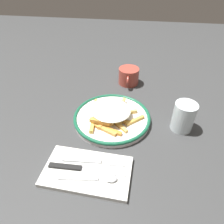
{
  "coord_description": "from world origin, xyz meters",
  "views": [
    {
      "loc": [
        0.53,
        0.08,
        0.47
      ],
      "look_at": [
        0.0,
        0.0,
        0.04
      ],
      "focal_mm": 32.4,
      "sensor_mm": 36.0,
      "label": 1
    }
  ],
  "objects_px": {
    "napkin": "(87,171)",
    "coffee_mug": "(129,76)",
    "fork": "(94,161)",
    "knife": "(80,168)",
    "water_glass": "(184,117)",
    "fries_heap": "(110,113)",
    "plate": "(112,118)",
    "spoon": "(98,179)"
  },
  "relations": [
    {
      "from": "fries_heap",
      "to": "plate",
      "type": "bearing_deg",
      "value": 132.64
    },
    {
      "from": "spoon",
      "to": "napkin",
      "type": "bearing_deg",
      "value": -124.73
    },
    {
      "from": "water_glass",
      "to": "knife",
      "type": "bearing_deg",
      "value": -52.85
    },
    {
      "from": "plate",
      "to": "napkin",
      "type": "xyz_separation_m",
      "value": [
        0.22,
        -0.03,
        -0.01
      ]
    },
    {
      "from": "water_glass",
      "to": "plate",
      "type": "bearing_deg",
      "value": -91.48
    },
    {
      "from": "coffee_mug",
      "to": "spoon",
      "type": "bearing_deg",
      "value": -4.06
    },
    {
      "from": "spoon",
      "to": "coffee_mug",
      "type": "relative_size",
      "value": 1.35
    },
    {
      "from": "plate",
      "to": "fries_heap",
      "type": "bearing_deg",
      "value": -47.36
    },
    {
      "from": "fork",
      "to": "coffee_mug",
      "type": "height_order",
      "value": "coffee_mug"
    },
    {
      "from": "fork",
      "to": "plate",
      "type": "bearing_deg",
      "value": 173.49
    },
    {
      "from": "fries_heap",
      "to": "water_glass",
      "type": "xyz_separation_m",
      "value": [
        0.0,
        0.24,
        0.01
      ]
    },
    {
      "from": "fork",
      "to": "coffee_mug",
      "type": "relative_size",
      "value": 1.56
    },
    {
      "from": "water_glass",
      "to": "coffee_mug",
      "type": "height_order",
      "value": "water_glass"
    },
    {
      "from": "water_glass",
      "to": "coffee_mug",
      "type": "distance_m",
      "value": 0.33
    },
    {
      "from": "coffee_mug",
      "to": "knife",
      "type": "bearing_deg",
      "value": -10.44
    },
    {
      "from": "plate",
      "to": "water_glass",
      "type": "distance_m",
      "value": 0.24
    },
    {
      "from": "napkin",
      "to": "fork",
      "type": "height_order",
      "value": "fork"
    },
    {
      "from": "plate",
      "to": "knife",
      "type": "relative_size",
      "value": 1.28
    },
    {
      "from": "fries_heap",
      "to": "napkin",
      "type": "relative_size",
      "value": 0.92
    },
    {
      "from": "fork",
      "to": "spoon",
      "type": "distance_m",
      "value": 0.06
    },
    {
      "from": "napkin",
      "to": "knife",
      "type": "relative_size",
      "value": 1.1
    },
    {
      "from": "knife",
      "to": "spoon",
      "type": "bearing_deg",
      "value": 66.22
    },
    {
      "from": "knife",
      "to": "water_glass",
      "type": "distance_m",
      "value": 0.36
    },
    {
      "from": "fries_heap",
      "to": "water_glass",
      "type": "distance_m",
      "value": 0.24
    },
    {
      "from": "water_glass",
      "to": "fork",
      "type": "bearing_deg",
      "value": -53.66
    },
    {
      "from": "plate",
      "to": "fries_heap",
      "type": "distance_m",
      "value": 0.03
    },
    {
      "from": "fries_heap",
      "to": "fork",
      "type": "relative_size",
      "value": 1.21
    },
    {
      "from": "spoon",
      "to": "water_glass",
      "type": "height_order",
      "value": "water_glass"
    },
    {
      "from": "knife",
      "to": "water_glass",
      "type": "height_order",
      "value": "water_glass"
    },
    {
      "from": "plate",
      "to": "knife",
      "type": "xyz_separation_m",
      "value": [
        0.23,
        -0.05,
        0.0
      ]
    },
    {
      "from": "napkin",
      "to": "knife",
      "type": "distance_m",
      "value": 0.02
    },
    {
      "from": "knife",
      "to": "plate",
      "type": "bearing_deg",
      "value": 166.65
    },
    {
      "from": "knife",
      "to": "water_glass",
      "type": "xyz_separation_m",
      "value": [
        -0.22,
        0.29,
        0.03
      ]
    },
    {
      "from": "plate",
      "to": "water_glass",
      "type": "xyz_separation_m",
      "value": [
        0.01,
        0.24,
        0.04
      ]
    },
    {
      "from": "napkin",
      "to": "water_glass",
      "type": "distance_m",
      "value": 0.35
    },
    {
      "from": "fries_heap",
      "to": "coffee_mug",
      "type": "xyz_separation_m",
      "value": [
        -0.27,
        0.04,
        -0.0
      ]
    },
    {
      "from": "fork",
      "to": "water_glass",
      "type": "relative_size",
      "value": 1.78
    },
    {
      "from": "napkin",
      "to": "coffee_mug",
      "type": "bearing_deg",
      "value": 171.71
    },
    {
      "from": "plate",
      "to": "fork",
      "type": "height_order",
      "value": "plate"
    },
    {
      "from": "plate",
      "to": "coffee_mug",
      "type": "distance_m",
      "value": 0.27
    },
    {
      "from": "plate",
      "to": "fork",
      "type": "xyz_separation_m",
      "value": [
        0.2,
        -0.02,
        0.0
      ]
    },
    {
      "from": "napkin",
      "to": "water_glass",
      "type": "bearing_deg",
      "value": 128.98
    }
  ]
}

